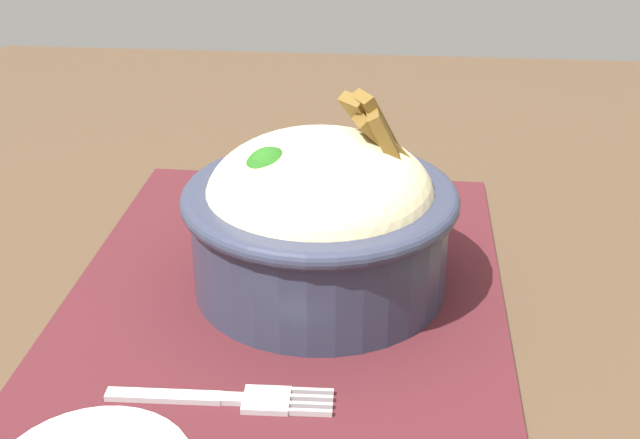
% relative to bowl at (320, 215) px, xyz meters
% --- Properties ---
extents(table, '(1.31, 0.90, 0.73)m').
position_rel_bowl_xyz_m(table, '(0.07, -0.03, -0.12)').
color(table, '#4C3826').
rests_on(table, ground_plane).
extents(placemat, '(0.46, 0.30, 0.00)m').
position_rel_bowl_xyz_m(placemat, '(0.04, -0.02, -0.05)').
color(placemat, '#47191E').
rests_on(placemat, table).
extents(bowl, '(0.21, 0.21, 0.13)m').
position_rel_bowl_xyz_m(bowl, '(0.00, 0.00, 0.00)').
color(bowl, '#2D3347').
rests_on(bowl, placemat).
extents(fork, '(0.02, 0.13, 0.00)m').
position_rel_bowl_xyz_m(fork, '(0.13, -0.04, -0.05)').
color(fork, '#B8B8B8').
rests_on(fork, placemat).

